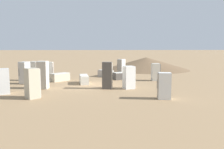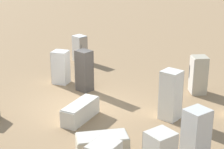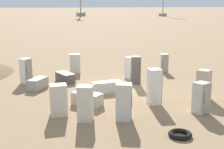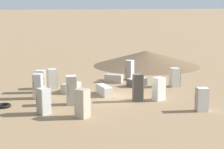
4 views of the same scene
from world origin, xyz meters
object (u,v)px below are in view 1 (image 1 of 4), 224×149
at_px(discarded_fridge_2, 43,75).
at_px(discarded_fridge_5, 106,73).
at_px(discarded_fridge_3, 156,72).
at_px(discarded_fridge_0, 122,76).
at_px(discarded_fridge_14, 32,83).
at_px(discarded_fridge_10, 4,81).
at_px(discarded_fridge_12, 35,71).
at_px(discarded_fridge_7, 49,70).
at_px(discarded_fridge_6, 60,77).
at_px(discarded_fridge_8, 107,75).
at_px(discarded_fridge_4, 84,79).
at_px(discarded_fridge_13, 24,73).
at_px(discarded_fridge_11, 121,67).
at_px(discarded_fridge_9, 164,86).
at_px(discarded_fridge_1, 129,77).

relative_size(discarded_fridge_2, discarded_fridge_5, 1.22).
bearing_deg(discarded_fridge_5, discarded_fridge_3, -90.99).
xyz_separation_m(discarded_fridge_0, discarded_fridge_14, (6.47, 6.80, 0.53)).
xyz_separation_m(discarded_fridge_10, discarded_fridge_12, (-0.75, -5.68, 0.05)).
bearing_deg(discarded_fridge_2, discarded_fridge_10, 45.38).
distance_m(discarded_fridge_7, discarded_fridge_12, 1.55).
bearing_deg(discarded_fridge_6, discarded_fridge_8, 178.84).
relative_size(discarded_fridge_6, discarded_fridge_12, 1.03).
relative_size(discarded_fridge_4, discarded_fridge_12, 1.10).
bearing_deg(discarded_fridge_8, discarded_fridge_13, -103.87).
relative_size(discarded_fridge_8, discarded_fridge_10, 1.19).
bearing_deg(discarded_fridge_13, discarded_fridge_3, -156.03).
bearing_deg(discarded_fridge_11, discarded_fridge_8, 122.04).
distance_m(discarded_fridge_2, discarded_fridge_10, 2.61).
height_order(discarded_fridge_3, discarded_fridge_6, discarded_fridge_3).
distance_m(discarded_fridge_0, discarded_fridge_3, 3.07).
distance_m(discarded_fridge_5, discarded_fridge_12, 6.68).
distance_m(discarded_fridge_8, discarded_fridge_13, 7.00).
height_order(discarded_fridge_5, discarded_fridge_12, discarded_fridge_12).
bearing_deg(discarded_fridge_8, discarded_fridge_9, 50.42).
bearing_deg(discarded_fridge_7, discarded_fridge_6, 35.20).
bearing_deg(discarded_fridge_3, discarded_fridge_12, -89.96).
height_order(discarded_fridge_0, discarded_fridge_4, discarded_fridge_4).
height_order(discarded_fridge_0, discarded_fridge_7, discarded_fridge_7).
height_order(discarded_fridge_2, discarded_fridge_8, discarded_fridge_2).
height_order(discarded_fridge_0, discarded_fridge_5, discarded_fridge_5).
relative_size(discarded_fridge_3, discarded_fridge_4, 0.82).
xyz_separation_m(discarded_fridge_9, discarded_fridge_10, (9.28, -2.74, 0.05)).
bearing_deg(discarded_fridge_7, discarded_fridge_3, 76.48).
height_order(discarded_fridge_9, discarded_fridge_11, discarded_fridge_11).
xyz_separation_m(discarded_fridge_5, discarded_fridge_10, (7.21, 7.29, 0.45)).
relative_size(discarded_fridge_2, discarded_fridge_12, 1.15).
xyz_separation_m(discarded_fridge_9, discarded_fridge_13, (8.98, -6.70, 0.14)).
relative_size(discarded_fridge_8, discarded_fridge_13, 1.07).
xyz_separation_m(discarded_fridge_3, discarded_fridge_10, (11.24, 4.07, 0.03)).
bearing_deg(discarded_fridge_13, discarded_fridge_9, 166.68).
height_order(discarded_fridge_0, discarded_fridge_9, discarded_fridge_9).
bearing_deg(discarded_fridge_8, discarded_fridge_1, 95.20).
height_order(discarded_fridge_2, discarded_fridge_4, discarded_fridge_2).
bearing_deg(discarded_fridge_7, discarded_fridge_12, -43.60).
bearing_deg(discarded_fridge_13, discarded_fridge_5, -130.87).
bearing_deg(discarded_fridge_1, discarded_fridge_10, -97.77).
height_order(discarded_fridge_4, discarded_fridge_10, discarded_fridge_10).
height_order(discarded_fridge_6, discarded_fridge_13, discarded_fridge_13).
bearing_deg(discarded_fridge_10, discarded_fridge_0, -77.95).
distance_m(discarded_fridge_4, discarded_fridge_13, 4.75).
xyz_separation_m(discarded_fridge_5, discarded_fridge_8, (0.66, 6.48, 0.60)).
bearing_deg(discarded_fridge_7, discarded_fridge_9, 40.46).
xyz_separation_m(discarded_fridge_2, discarded_fridge_12, (1.34, -4.14, -0.12)).
relative_size(discarded_fridge_1, discarded_fridge_11, 0.92).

